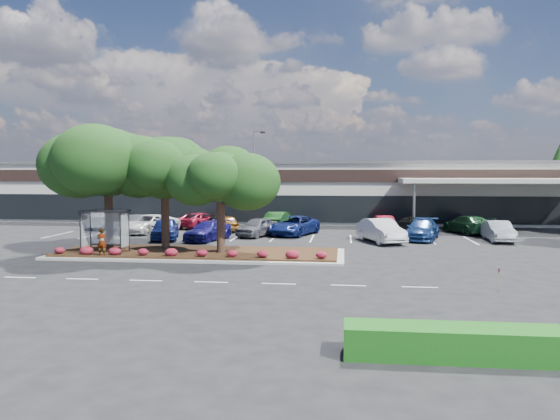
# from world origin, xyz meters

# --- Properties ---
(ground) EXTENTS (160.00, 160.00, 0.00)m
(ground) POSITION_xyz_m (0.00, 0.00, 0.00)
(ground) COLOR black
(ground) RESTS_ON ground
(retail_store) EXTENTS (80.40, 25.20, 6.25)m
(retail_store) POSITION_xyz_m (0.06, 33.91, 3.15)
(retail_store) COLOR beige
(retail_store) RESTS_ON ground
(landscape_island) EXTENTS (18.00, 6.00, 0.26)m
(landscape_island) POSITION_xyz_m (-2.00, 4.00, 0.12)
(landscape_island) COLOR #A0A09B
(landscape_island) RESTS_ON ground
(lane_markings) EXTENTS (33.12, 20.06, 0.01)m
(lane_markings) POSITION_xyz_m (-0.14, 10.42, 0.01)
(lane_markings) COLOR silver
(lane_markings) RESTS_ON ground
(shrub_row) EXTENTS (17.00, 0.80, 0.50)m
(shrub_row) POSITION_xyz_m (-2.00, 1.90, 0.51)
(shrub_row) COLOR #9C2241
(shrub_row) RESTS_ON landscape_island
(bus_shelter) EXTENTS (2.75, 1.55, 2.59)m
(bus_shelter) POSITION_xyz_m (-7.50, 2.95, 2.31)
(bus_shelter) COLOR black
(bus_shelter) RESTS_ON landscape_island
(island_tree_west) EXTENTS (7.20, 7.20, 7.89)m
(island_tree_west) POSITION_xyz_m (-8.00, 4.50, 4.21)
(island_tree_west) COLOR #103510
(island_tree_west) RESTS_ON landscape_island
(island_tree_mid) EXTENTS (6.60, 6.60, 7.32)m
(island_tree_mid) POSITION_xyz_m (-4.50, 5.20, 3.92)
(island_tree_mid) COLOR #103510
(island_tree_mid) RESTS_ON landscape_island
(island_tree_east) EXTENTS (5.80, 5.80, 6.50)m
(island_tree_east) POSITION_xyz_m (-0.50, 3.70, 3.51)
(island_tree_east) COLOR #103510
(island_tree_east) RESTS_ON landscape_island
(hedge_south_east) EXTENTS (6.00, 1.30, 0.90)m
(hedge_south_east) POSITION_xyz_m (10.00, -13.50, 0.45)
(hedge_south_east) COLOR #105014
(hedge_south_east) RESTS_ON ground
(conifer_north_west) EXTENTS (4.40, 4.40, 10.00)m
(conifer_north_west) POSITION_xyz_m (-30.00, 46.00, 5.00)
(conifer_north_west) COLOR #103510
(conifer_north_west) RESTS_ON ground
(conifer_north_east) EXTENTS (3.96, 3.96, 9.00)m
(conifer_north_east) POSITION_xyz_m (34.00, 44.00, 4.50)
(conifer_north_east) COLOR #103510
(conifer_north_east) RESTS_ON ground
(person_waiting) EXTENTS (0.61, 0.42, 1.61)m
(person_waiting) POSITION_xyz_m (-7.21, 1.70, 1.06)
(person_waiting) COLOR #594C47
(person_waiting) RESTS_ON landscape_island
(light_pole) EXTENTS (1.39, 0.85, 9.52)m
(light_pole) POSITION_xyz_m (-2.41, 28.04, 4.21)
(light_pole) COLOR #A0A09B
(light_pole) RESTS_ON ground
(survey_stake) EXTENTS (0.08, 0.14, 0.99)m
(survey_stake) POSITION_xyz_m (13.73, -4.19, 0.64)
(survey_stake) COLOR #9C7852
(survey_stake) RESTS_ON ground
(car_0) EXTENTS (2.68, 4.77, 1.49)m
(car_0) POSITION_xyz_m (-10.69, 15.89, 0.74)
(car_0) COLOR #4C4C52
(car_0) RESTS_ON ground
(car_1) EXTENTS (4.49, 6.15, 1.55)m
(car_1) POSITION_xyz_m (-9.39, 15.59, 0.78)
(car_1) COLOR white
(car_1) RESTS_ON ground
(car_2) EXTENTS (3.07, 5.15, 1.64)m
(car_2) POSITION_xyz_m (-6.72, 11.65, 0.82)
(car_2) COLOR navy
(car_2) RESTS_ON ground
(car_3) EXTENTS (3.33, 5.34, 1.44)m
(car_3) POSITION_xyz_m (-3.26, 11.42, 0.72)
(car_3) COLOR navy
(car_3) RESTS_ON ground
(car_4) EXTENTS (3.35, 4.80, 1.52)m
(car_4) POSITION_xyz_m (0.07, 14.25, 0.76)
(car_4) COLOR #595A60
(car_4) RESTS_ON ground
(car_5) EXTENTS (4.36, 6.20, 1.57)m
(car_5) POSITION_xyz_m (2.90, 15.55, 0.79)
(car_5) COLOR navy
(car_5) RESTS_ON ground
(car_6) EXTENTS (3.59, 5.53, 1.72)m
(car_6) POSITION_xyz_m (9.68, 11.75, 0.86)
(car_6) COLOR silver
(car_6) RESTS_ON ground
(car_7) EXTENTS (3.51, 5.76, 1.56)m
(car_7) POSITION_xyz_m (12.90, 13.63, 0.78)
(car_7) COLOR navy
(car_7) RESTS_ON ground
(car_8) EXTENTS (1.68, 4.63, 1.52)m
(car_8) POSITION_xyz_m (18.44, 13.35, 0.76)
(car_8) COLOR #9A9EA6
(car_8) RESTS_ON ground
(car_9) EXTENTS (3.99, 5.94, 1.60)m
(car_9) POSITION_xyz_m (-15.44, 18.95, 0.80)
(car_9) COLOR silver
(car_9) RESTS_ON ground
(car_10) EXTENTS (4.23, 5.61, 1.41)m
(car_10) POSITION_xyz_m (-6.21, 20.29, 0.71)
(car_10) COLOR maroon
(car_10) RESTS_ON ground
(car_11) EXTENTS (2.32, 4.78, 1.34)m
(car_11) POSITION_xyz_m (-4.75, 21.60, 0.67)
(car_11) COLOR black
(car_11) RESTS_ON ground
(car_12) EXTENTS (3.17, 4.43, 1.40)m
(car_12) POSITION_xyz_m (-3.24, 17.79, 0.70)
(car_12) COLOR brown
(car_12) RESTS_ON ground
(car_13) EXTENTS (2.53, 4.99, 1.57)m
(car_13) POSITION_xyz_m (1.08, 20.44, 0.79)
(car_13) COLOR #184318
(car_13) RESTS_ON ground
(car_14) EXTENTS (2.03, 4.28, 1.36)m
(car_14) POSITION_xyz_m (10.36, 19.86, 0.68)
(car_14) COLOR maroon
(car_14) RESTS_ON ground
(car_15) EXTENTS (3.64, 4.99, 1.34)m
(car_15) POSITION_xyz_m (12.89, 19.04, 0.67)
(car_15) COLOR black
(car_15) RESTS_ON ground
(car_16) EXTENTS (2.91, 4.30, 1.36)m
(car_16) POSITION_xyz_m (17.77, 21.60, 0.68)
(car_16) COLOR navy
(car_16) RESTS_ON ground
(car_17) EXTENTS (3.78, 5.73, 1.54)m
(car_17) POSITION_xyz_m (17.27, 18.25, 0.77)
(car_17) COLOR #194123
(car_17) RESTS_ON ground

